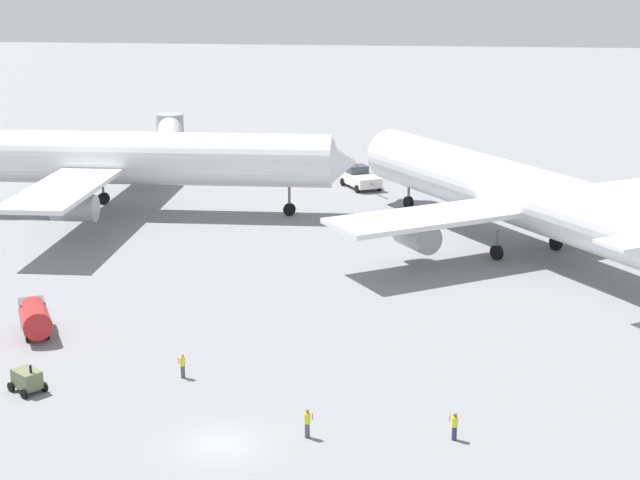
% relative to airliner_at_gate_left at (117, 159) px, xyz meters
% --- Properties ---
extents(ground_plane, '(600.00, 600.00, 0.00)m').
position_rel_airliner_at_gate_left_xyz_m(ground_plane, '(22.99, -50.61, -5.82)').
color(ground_plane, gray).
extents(airliner_at_gate_left, '(50.54, 42.54, 17.06)m').
position_rel_airliner_at_gate_left_xyz_m(airliner_at_gate_left, '(0.00, 0.00, 0.00)').
color(airliner_at_gate_left, white).
rests_on(airliner_at_gate_left, ground).
extents(airliner_being_pushed, '(35.01, 42.62, 16.90)m').
position_rel_airliner_at_gate_left_xyz_m(airliner_being_pushed, '(40.78, -8.67, -0.60)').
color(airliner_being_pushed, silver).
rests_on(airliner_being_pushed, ground).
extents(pushback_tug, '(5.87, 8.69, 2.82)m').
position_rel_airliner_at_gate_left_xyz_m(pushback_tug, '(24.63, 15.45, -4.62)').
color(pushback_tug, white).
rests_on(pushback_tug, ground).
extents(gse_gpu_cart_small, '(2.64, 2.52, 1.90)m').
position_rel_airliner_at_gate_left_xyz_m(gse_gpu_cart_small, '(9.63, -45.41, -5.02)').
color(gse_gpu_cart_small, '#666B4C').
rests_on(gse_gpu_cart_small, ground).
extents(gse_fuel_bowser_stubby, '(4.02, 5.20, 2.40)m').
position_rel_airliner_at_gate_left_xyz_m(gse_fuel_bowser_stubby, '(6.09, -36.05, -4.48)').
color(gse_fuel_bowser_stubby, red).
rests_on(gse_fuel_bowser_stubby, ground).
extents(ground_crew_ramp_agent_by_cones, '(0.47, 0.36, 1.60)m').
position_rel_airliner_at_gate_left_xyz_m(ground_crew_ramp_agent_by_cones, '(35.66, -48.40, -4.98)').
color(ground_crew_ramp_agent_by_cones, '#2D3351').
rests_on(ground_crew_ramp_agent_by_cones, ground).
extents(ground_crew_wing_walker_right, '(0.50, 0.36, 1.71)m').
position_rel_airliner_at_gate_left_xyz_m(ground_crew_wing_walker_right, '(27.58, -49.19, -4.92)').
color(ground_crew_wing_walker_right, '#4C4C51').
rests_on(ground_crew_wing_walker_right, ground).
extents(ground_crew_marshaller_foreground, '(0.40, 0.44, 1.65)m').
position_rel_airliner_at_gate_left_xyz_m(ground_crew_marshaller_foreground, '(18.55, -42.13, -4.95)').
color(ground_crew_marshaller_foreground, '#4C4C51').
rests_on(ground_crew_marshaller_foreground, ground).
extents(jet_bridge, '(7.49, 16.90, 5.79)m').
position_rel_airliner_at_gate_left_xyz_m(jet_bridge, '(-2.38, 28.05, -1.80)').
color(jet_bridge, '#B7B7BC').
rests_on(jet_bridge, ground).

